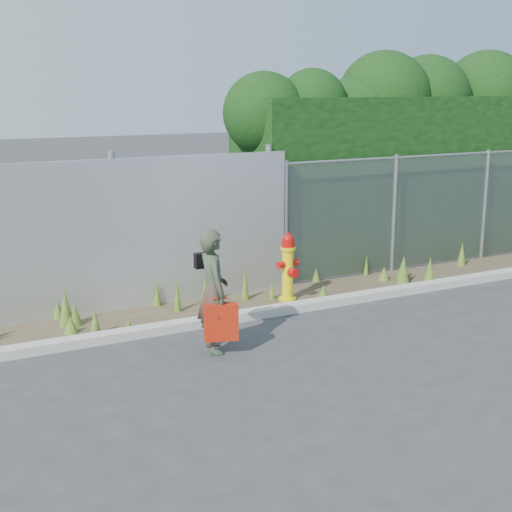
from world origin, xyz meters
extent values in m
plane|color=#343537|center=(0.00, 0.00, 0.00)|extent=(80.00, 80.00, 0.00)
cube|color=#AFA89E|center=(0.00, 1.80, 0.06)|extent=(16.00, 0.22, 0.12)
cube|color=#493B2A|center=(0.00, 2.40, 0.01)|extent=(16.00, 1.20, 0.01)
cone|color=#42631D|center=(-2.31, 2.07, 0.19)|extent=(0.15, 0.15, 0.39)
cone|color=#42631D|center=(0.50, 2.43, 0.13)|extent=(0.11, 0.11, 0.27)
cone|color=#42631D|center=(3.03, 2.47, 0.18)|extent=(0.22, 0.22, 0.36)
cone|color=#42631D|center=(-2.46, 2.57, 0.16)|extent=(0.22, 0.22, 0.33)
cone|color=#42631D|center=(-0.61, 2.39, 0.26)|extent=(0.22, 0.22, 0.51)
cone|color=#42631D|center=(1.22, 2.11, 0.11)|extent=(0.17, 0.17, 0.22)
cone|color=#42631D|center=(-2.60, 2.95, 0.13)|extent=(0.14, 0.14, 0.26)
cone|color=#42631D|center=(2.86, 2.26, 0.23)|extent=(0.23, 0.23, 0.46)
cone|color=#42631D|center=(-2.58, 2.28, 0.12)|extent=(0.20, 0.20, 0.24)
cone|color=#42631D|center=(-0.46, 2.68, 0.25)|extent=(0.18, 0.18, 0.51)
cone|color=#42631D|center=(-0.56, 2.03, 0.22)|extent=(0.23, 0.23, 0.45)
cone|color=#42631D|center=(-2.57, 2.58, 0.27)|extent=(0.21, 0.21, 0.54)
cone|color=#42631D|center=(0.13, 2.61, 0.26)|extent=(0.13, 0.13, 0.52)
cone|color=#42631D|center=(-1.17, 2.91, 0.19)|extent=(0.12, 0.12, 0.39)
cone|color=#42631D|center=(3.16, 1.96, 0.23)|extent=(0.22, 0.22, 0.47)
cone|color=#42631D|center=(2.68, 2.53, 0.12)|extent=(0.21, 0.21, 0.24)
cone|color=#42631D|center=(4.57, 2.73, 0.22)|extent=(0.16, 0.16, 0.44)
cone|color=#42631D|center=(2.61, 2.93, 0.19)|extent=(0.09, 0.09, 0.37)
cone|color=#42631D|center=(1.64, 3.00, 0.12)|extent=(0.15, 0.15, 0.24)
cone|color=#42631D|center=(-1.85, 2.09, 0.10)|extent=(0.09, 0.09, 0.19)
cone|color=#42631D|center=(-1.00, 2.52, 0.26)|extent=(0.11, 0.11, 0.52)
cube|color=#AFB0B6|center=(-3.25, 3.00, 1.10)|extent=(8.50, 0.08, 2.20)
cylinder|color=gray|center=(-1.70, 3.12, 1.15)|extent=(0.10, 0.10, 2.30)
cylinder|color=gray|center=(0.80, 3.12, 1.15)|extent=(0.10, 0.10, 2.30)
cube|color=gray|center=(4.25, 3.00, 1.00)|extent=(6.50, 0.03, 2.00)
cylinder|color=gray|center=(4.25, 3.00, 2.00)|extent=(6.50, 0.04, 0.04)
cylinder|color=gray|center=(1.05, 3.00, 1.02)|extent=(0.07, 0.07, 2.05)
cylinder|color=gray|center=(3.20, 3.00, 1.02)|extent=(0.07, 0.07, 2.05)
cylinder|color=gray|center=(5.30, 3.00, 1.02)|extent=(0.07, 0.07, 2.05)
cube|color=black|center=(4.55, 4.00, 1.50)|extent=(7.30, 1.60, 3.00)
sphere|color=black|center=(1.19, 4.02, 2.74)|extent=(1.39, 1.39, 1.39)
sphere|color=black|center=(2.05, 3.88, 2.89)|extent=(1.19, 1.19, 1.19)
sphere|color=black|center=(3.08, 4.08, 2.62)|extent=(1.49, 1.49, 1.49)
sphere|color=black|center=(3.70, 4.08, 2.96)|extent=(1.72, 1.72, 1.72)
sphere|color=black|center=(4.70, 4.06, 2.96)|extent=(1.61, 1.61, 1.61)
sphere|color=black|center=(5.17, 4.24, 2.55)|extent=(1.66, 1.66, 1.66)
sphere|color=black|center=(6.21, 4.09, 2.99)|extent=(1.79, 1.79, 1.79)
cylinder|color=yellow|center=(0.69, 2.29, 0.03)|extent=(0.26, 0.26, 0.06)
cylinder|color=yellow|center=(0.69, 2.29, 0.40)|extent=(0.17, 0.17, 0.80)
cylinder|color=yellow|center=(0.69, 2.29, 0.82)|extent=(0.23, 0.23, 0.05)
cylinder|color=#B20F0A|center=(0.69, 2.29, 0.89)|extent=(0.20, 0.20, 0.09)
sphere|color=#B20F0A|center=(0.69, 2.29, 0.95)|extent=(0.18, 0.18, 0.18)
cylinder|color=#B20F0A|center=(0.69, 2.29, 1.05)|extent=(0.05, 0.05, 0.05)
cylinder|color=#B20F0A|center=(0.56, 2.29, 0.59)|extent=(0.09, 0.10, 0.10)
cylinder|color=#B20F0A|center=(0.82, 2.29, 0.59)|extent=(0.09, 0.10, 0.10)
cylinder|color=#B20F0A|center=(0.69, 2.16, 0.47)|extent=(0.14, 0.11, 0.14)
imported|color=#106843|center=(-1.15, 0.89, 0.76)|extent=(0.44, 0.61, 1.53)
cube|color=#A42F09|center=(-1.13, 0.69, 0.43)|extent=(0.40, 0.15, 0.45)
cylinder|color=#A42F09|center=(-1.13, 0.69, 0.72)|extent=(0.19, 0.02, 0.02)
cube|color=black|center=(-1.15, 1.13, 1.10)|extent=(0.25, 0.10, 0.19)
camera|label=1|loc=(-4.46, -6.72, 3.17)|focal=50.00mm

